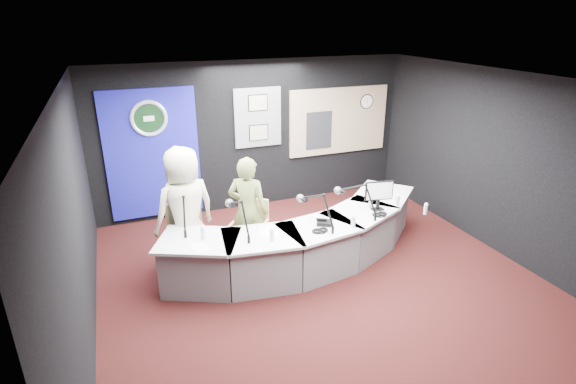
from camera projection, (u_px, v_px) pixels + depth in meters
name	position (u px, v px, depth m)	size (l,w,h in m)	color
ground	(321.00, 281.00, 6.42)	(6.00, 6.00, 0.00)	black
ceiling	(328.00, 81.00, 5.38)	(6.00, 6.00, 0.02)	silver
wall_back	(255.00, 136.00, 8.49)	(6.00, 0.02, 2.80)	black
wall_front	(502.00, 328.00, 3.31)	(6.00, 0.02, 2.80)	black
wall_left	(76.00, 227.00, 4.88)	(0.02, 6.00, 2.80)	black
wall_right	(500.00, 164.00, 6.92)	(0.02, 6.00, 2.80)	black
broadcast_desk	(303.00, 241.00, 6.74)	(4.50, 1.90, 0.75)	#BCBFC1
backdrop_panel	(153.00, 155.00, 7.88)	(1.60, 0.05, 2.30)	navy
agency_seal	(149.00, 118.00, 7.60)	(0.63, 0.63, 0.07)	silver
seal_center	(149.00, 118.00, 7.61)	(0.48, 0.48, 0.01)	black
pinboard	(258.00, 118.00, 8.35)	(0.90, 0.04, 1.10)	slate
framed_photo_upper	(258.00, 103.00, 8.22)	(0.34, 0.02, 0.27)	gray
framed_photo_lower	(259.00, 133.00, 8.43)	(0.34, 0.02, 0.27)	gray
booth_window_frame	(339.00, 121.00, 9.01)	(2.12, 0.06, 1.32)	tan
booth_glow	(339.00, 121.00, 9.00)	(2.00, 0.02, 1.20)	#FFD0A1
equipment_rack	(319.00, 130.00, 8.88)	(0.55, 0.02, 0.75)	black
wall_clock	(367.00, 102.00, 9.05)	(0.28, 0.28, 0.01)	white
armchair_left	(188.00, 236.00, 6.61)	(0.57, 0.57, 1.01)	tan
armchair_right	(249.00, 231.00, 6.76)	(0.57, 0.57, 1.02)	tan
draped_jacket	(185.00, 222.00, 6.78)	(0.50, 0.10, 0.70)	#6B685A
person_man	(185.00, 210.00, 6.45)	(0.91, 0.59, 1.87)	beige
person_woman	(248.00, 211.00, 6.64)	(0.61, 0.40, 1.67)	olive
computer_monitor	(379.00, 190.00, 6.77)	(0.43, 0.03, 0.30)	black
desk_phone	(325.00, 223.00, 6.41)	(0.22, 0.17, 0.05)	black
headphones_near	(380.00, 214.00, 6.70)	(0.21, 0.21, 0.03)	black
headphones_far	(320.00, 230.00, 6.20)	(0.20, 0.20, 0.03)	black
paper_stack	(200.00, 248.00, 5.78)	(0.19, 0.27, 0.00)	white
notepad	(268.00, 232.00, 6.18)	(0.21, 0.30, 0.00)	white
boom_mic_a	(186.00, 208.00, 6.22)	(0.27, 0.72, 0.60)	black
boom_mic_b	(238.00, 214.00, 6.04)	(0.21, 0.73, 0.60)	black
boom_mic_c	(316.00, 207.00, 6.25)	(0.37, 0.69, 0.60)	black
boom_mic_d	(357.00, 197.00, 6.58)	(0.49, 0.62, 0.60)	black
water_bottles	(320.00, 219.00, 6.38)	(3.33, 0.58, 0.18)	silver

